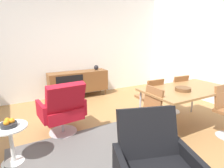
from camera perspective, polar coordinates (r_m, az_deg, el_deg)
ground_plane at (r=3.18m, az=-2.45°, el=-16.51°), size 8.32×8.32×0.00m
wall_back at (r=5.19m, az=-15.74°, el=11.31°), size 6.80×0.12×2.80m
sideboard at (r=5.14m, az=-10.35°, el=0.72°), size 1.60×0.45×0.72m
vase_cobalt at (r=5.26m, az=-4.92°, el=5.13°), size 0.13×0.13×0.14m
dining_table at (r=3.55m, az=22.10°, el=-1.91°), size 1.60×0.90×0.74m
wooden_bowl_on_table at (r=3.35m, az=21.12°, el=-1.50°), size 0.26×0.26×0.06m
dining_chair_back_left at (r=3.74m, az=11.72°, el=-3.99°), size 0.41×0.43×0.86m
dining_chair_near_window at (r=3.02m, az=10.75°, el=-8.49°), size 0.43×0.40×0.86m
dining_chair_back_right at (r=4.22m, az=18.99°, el=-2.41°), size 0.42×0.45×0.86m
lounge_chair_red at (r=3.22m, az=-15.01°, el=-7.33°), size 0.76×0.71×0.95m
armchair_black_shell at (r=1.95m, az=12.52°, el=-22.48°), size 0.84×0.81×0.95m
side_table_round at (r=2.83m, az=-28.78°, el=-15.04°), size 0.44×0.44×0.52m
fruit_bowl at (r=2.73m, az=-29.37°, el=-10.62°), size 0.20×0.20×0.11m
area_rug at (r=2.74m, az=-5.20°, el=-22.04°), size 2.20×1.70×0.01m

